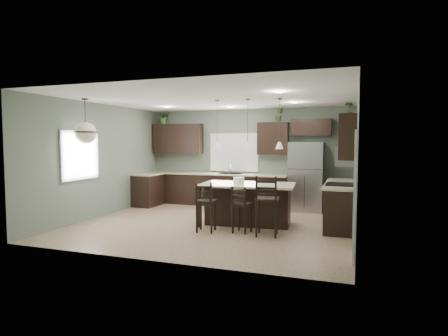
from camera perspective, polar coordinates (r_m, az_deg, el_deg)
ground at (r=8.54m, az=-1.53°, el=-8.56°), size 6.00×6.00×0.00m
pantry_door at (r=6.30m, az=19.28°, el=-3.86°), size 0.04×0.82×2.04m
window_back at (r=11.05m, az=1.53°, el=2.41°), size 1.35×0.02×1.00m
window_left at (r=9.18m, az=-21.14°, el=1.82°), size 0.02×1.10×1.00m
left_return_cabs at (r=11.14m, az=-11.50°, el=-3.34°), size 0.60×0.90×0.90m
left_return_countertop at (r=11.08m, az=-11.45°, el=-0.93°), size 0.66×0.96×0.04m
back_lower_cabs at (r=11.01m, az=-1.16°, el=-3.34°), size 4.20×0.60×0.90m
back_countertop at (r=10.95m, az=-1.20°, el=-0.91°), size 4.20×0.66×0.04m
sink_inset at (r=10.80m, az=1.03°, el=-0.90°), size 0.70×0.45×0.01m
faucet at (r=10.76m, az=0.99°, el=-0.14°), size 0.02×0.02×0.28m
back_upper_left at (r=11.56m, az=-7.02°, el=4.43°), size 1.55×0.34×0.90m
back_upper_right at (r=10.59m, az=7.50°, el=4.47°), size 0.85×0.34×0.90m
fridge_header at (r=10.44m, az=13.20°, el=6.06°), size 1.05×0.34×0.45m
right_lower_cabs at (r=8.78m, az=17.38°, el=-5.40°), size 0.60×2.35×0.90m
right_countertop at (r=8.72m, az=17.31°, el=-2.35°), size 0.66×2.35×0.04m
cooktop at (r=8.45m, az=17.25°, el=-2.38°), size 0.58×0.75×0.02m
wall_oven_front at (r=8.53m, az=15.26°, el=-5.64°), size 0.01×0.72×0.60m
right_upper_cabs at (r=8.67m, az=18.45°, el=4.41°), size 0.34×2.35×0.90m
microwave at (r=8.40m, az=18.02°, el=1.71°), size 0.40×0.75×0.40m
refrigerator at (r=10.28m, az=12.43°, el=-1.29°), size 0.90×0.74×1.85m
kitchen_island at (r=8.42m, az=3.59°, el=-5.54°), size 2.16×1.35×0.92m
serving_dish at (r=8.39m, az=2.26°, el=-1.90°), size 0.24×0.24×0.14m
bar_stool_left at (r=7.75m, az=-2.77°, el=-5.92°), size 0.43×0.43×1.04m
bar_stool_center at (r=7.65m, az=2.76°, el=-6.32°), size 0.42×0.42×0.97m
bar_stool_right at (r=7.43m, az=6.59°, el=-5.73°), size 0.49×0.49×1.21m
pendant_left at (r=8.47m, az=-1.05°, el=6.66°), size 0.17×0.17×1.10m
pendant_center at (r=8.31m, az=3.64°, el=6.70°), size 0.17×0.17×1.10m
pendant_right at (r=8.21m, az=8.48°, el=6.70°), size 0.17×0.17×1.10m
chandelier at (r=8.75m, az=-20.38°, el=6.71°), size 0.51×0.51×0.98m
plant_back_left at (r=11.77m, az=-9.14°, el=7.68°), size 0.50×0.47×0.44m
plant_back_right at (r=10.56m, az=8.41°, el=7.98°), size 0.27×0.25×0.40m
plant_right_wall at (r=9.53m, az=18.42°, el=8.33°), size 0.31×0.31×0.42m
room_shell at (r=8.33m, az=-1.56°, el=2.92°), size 6.00×6.00×6.00m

